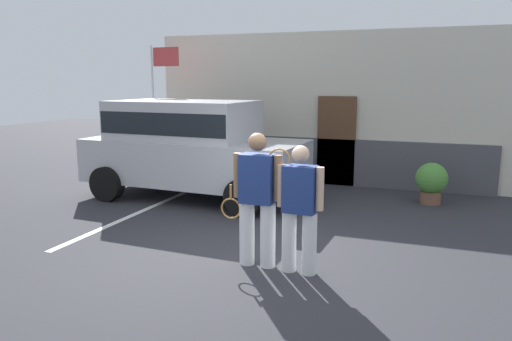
{
  "coord_description": "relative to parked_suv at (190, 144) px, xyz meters",
  "views": [
    {
      "loc": [
        2.47,
        -5.99,
        2.47
      ],
      "look_at": [
        -0.24,
        1.2,
        1.05
      ],
      "focal_mm": 34.41,
      "sensor_mm": 36.0,
      "label": 1
    }
  ],
  "objects": [
    {
      "name": "ground_plane",
      "position": [
        2.43,
        -3.08,
        -1.15
      ],
      "size": [
        40.0,
        40.0,
        0.0
      ],
      "primitive_type": "plane",
      "color": "#2D2D33"
    },
    {
      "name": "parked_suv",
      "position": [
        0.0,
        0.0,
        0.0
      ],
      "size": [
        4.67,
        2.31,
        2.05
      ],
      "rotation": [
        0.0,
        0.0,
        -0.04
      ],
      "color": "#B7B7BC",
      "rests_on": "ground_plane"
    },
    {
      "name": "flag_pole",
      "position": [
        -1.65,
        1.52,
        1.12
      ],
      "size": [
        0.8,
        0.1,
        3.3
      ],
      "color": "silver",
      "rests_on": "ground_plane"
    },
    {
      "name": "parking_stripe_0",
      "position": [
        -0.35,
        -1.58,
        -1.14
      ],
      "size": [
        0.12,
        4.4,
        0.01
      ],
      "primitive_type": "cube",
      "color": "silver",
      "rests_on": "ground_plane"
    },
    {
      "name": "tennis_player_woman",
      "position": [
        3.28,
        -3.21,
        -0.27
      ],
      "size": [
        0.76,
        0.28,
        1.67
      ],
      "rotation": [
        0.0,
        0.0,
        3.09
      ],
      "color": "white",
      "rests_on": "ground_plane"
    },
    {
      "name": "house_frontage",
      "position": [
        2.43,
        2.56,
        0.54
      ],
      "size": [
        8.84,
        0.4,
        3.59
      ],
      "color": "beige",
      "rests_on": "ground_plane"
    },
    {
      "name": "tennis_player_man",
      "position": [
        2.69,
        -3.17,
        -0.21
      ],
      "size": [
        0.92,
        0.29,
        1.8
      ],
      "rotation": [
        0.0,
        0.0,
        3.16
      ],
      "color": "white",
      "rests_on": "ground_plane"
    },
    {
      "name": "potted_plant_by_porch",
      "position": [
        4.8,
        1.23,
        -0.68
      ],
      "size": [
        0.63,
        0.63,
        0.84
      ],
      "color": "brown",
      "rests_on": "ground_plane"
    }
  ]
}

